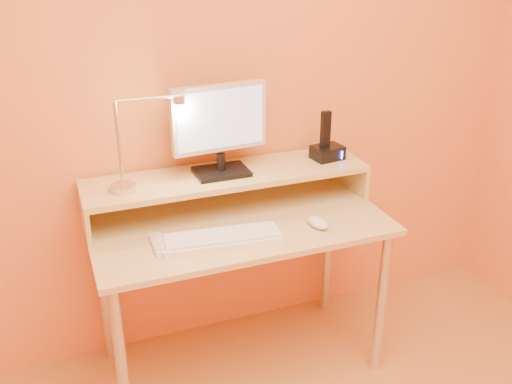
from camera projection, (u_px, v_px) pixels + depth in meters
name	position (u px, v px, depth m)	size (l,w,h in m)	color
wall_back	(213.00, 76.00, 2.40)	(3.00, 0.04, 2.50)	orange
desk_leg_fl	(122.00, 366.00, 2.10)	(0.04, 0.04, 0.69)	silver
desk_leg_fr	(381.00, 304.00, 2.46)	(0.04, 0.04, 0.69)	silver
desk_leg_bl	(104.00, 294.00, 2.53)	(0.04, 0.04, 0.69)	silver
desk_leg_br	(327.00, 249.00, 2.89)	(0.04, 0.04, 0.69)	silver
desk_lower	(240.00, 225.00, 2.35)	(1.20, 0.60, 0.03)	#D7BA78
shelf_riser_left	(85.00, 215.00, 2.25)	(0.02, 0.30, 0.14)	#D7BA78
shelf_riser_right	(350.00, 174.00, 2.63)	(0.02, 0.30, 0.14)	#D7BA78
desk_shelf	(228.00, 176.00, 2.41)	(1.20, 0.30, 0.03)	#D7BA78
monitor_foot	(221.00, 172.00, 2.39)	(0.22, 0.16, 0.02)	black
monitor_neck	(221.00, 162.00, 2.37)	(0.04, 0.04, 0.07)	black
monitor_panel	(219.00, 118.00, 2.31)	(0.40, 0.04, 0.27)	silver
monitor_back	(218.00, 116.00, 2.33)	(0.36, 0.01, 0.23)	black
monitor_screen	(221.00, 119.00, 2.29)	(0.36, 0.00, 0.24)	#B5D0FF
lamp_base	(123.00, 188.00, 2.23)	(0.10, 0.10, 0.03)	silver
lamp_post	(119.00, 144.00, 2.16)	(0.01, 0.01, 0.33)	silver
lamp_arm	(147.00, 99.00, 2.13)	(0.01, 0.01, 0.24)	silver
lamp_head	(179.00, 99.00, 2.18)	(0.04, 0.04, 0.03)	silver
lamp_bulb	(179.00, 104.00, 2.18)	(0.03, 0.03, 0.00)	#FFEAC6
phone_dock	(327.00, 152.00, 2.54)	(0.13, 0.10, 0.06)	black
phone_handset	(326.00, 129.00, 2.49)	(0.04, 0.03, 0.16)	black
phone_led	(342.00, 155.00, 2.51)	(0.01, 0.00, 0.04)	#385BFF
keyboard	(222.00, 239.00, 2.19)	(0.45, 0.14, 0.02)	white
mouse	(318.00, 222.00, 2.30)	(0.06, 0.11, 0.04)	white
remote_control	(158.00, 244.00, 2.16)	(0.04, 0.16, 0.02)	white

